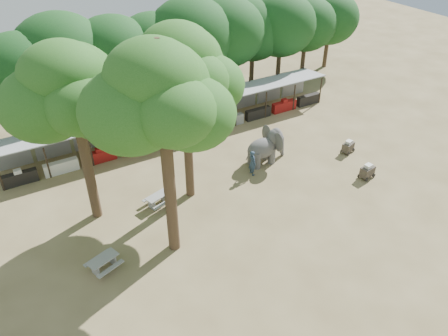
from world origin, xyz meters
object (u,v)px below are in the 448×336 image
handler (252,163)px  cart_front (367,171)px  elephant (266,147)px  picnic_table_far (158,199)px  picnic_table_near (103,262)px  cart_back (348,147)px  yard_tree_left (69,93)px  yard_tree_center (158,98)px  yard_tree_back (180,72)px

handler → cart_front: handler is taller
elephant → handler: (-1.78, -0.88, -0.32)m
picnic_table_far → cart_front: cart_front is taller
picnic_table_near → cart_back: 19.91m
elephant → cart_back: (6.16, -2.10, -0.77)m
elephant → cart_back: size_ratio=2.74×
yard_tree_left → cart_back: (18.90, -2.48, -7.69)m
yard_tree_center → elephant: (9.74, 4.62, -7.93)m
yard_tree_left → handler: 13.20m
yard_tree_left → picnic_table_near: bearing=-100.0°
yard_tree_back → handler: (4.96, -0.26, -7.59)m
handler → yard_tree_center: bearing=115.8°
yard_tree_center → picnic_table_far: size_ratio=6.45×
yard_tree_left → yard_tree_center: yard_tree_center is taller
yard_tree_back → cart_back: 15.27m
yard_tree_left → handler: yard_tree_left is taller
handler → picnic_table_far: handler is taller
yard_tree_left → cart_back: size_ratio=9.12×
handler → cart_back: bearing=-98.1°
elephant → picnic_table_far: size_ratio=1.77×
elephant → cart_front: 7.27m
yard_tree_back → cart_back: bearing=-6.5°
yard_tree_back → picnic_table_near: yard_tree_back is taller
yard_tree_back → yard_tree_center: bearing=-126.9°
yard_tree_center → picnic_table_near: size_ratio=5.97×
picnic_table_near → picnic_table_far: bearing=19.1°
yard_tree_center → elephant: yard_tree_center is taller
picnic_table_far → cart_back: cart_back is taller
picnic_table_far → cart_front: (13.89, -4.45, 0.03)m
handler → cart_back: 8.05m
handler → cart_front: (6.74, -4.39, -0.42)m
yard_tree_left → yard_tree_back: 6.09m
picnic_table_far → cart_back: size_ratio=1.54×
handler → picnic_table_far: 7.17m
yard_tree_left → elephant: size_ratio=3.33×
picnic_table_near → picnic_table_far: picnic_table_near is taller
cart_front → yard_tree_left: bearing=153.8°
yard_tree_left → yard_tree_center: size_ratio=0.92×
yard_tree_back → picnic_table_far: size_ratio=6.08×
yard_tree_left → cart_front: 20.10m
yard_tree_center → cart_front: yard_tree_center is taller
handler → picnic_table_near: handler is taller
yard_tree_center → picnic_table_near: bearing=178.2°
yard_tree_left → elephant: 14.51m
yard_tree_center → picnic_table_near: yard_tree_center is taller
cart_front → cart_back: 3.39m
picnic_table_far → yard_tree_back: bearing=-12.2°
yard_tree_left → picnic_table_far: bearing=-17.4°
yard_tree_center → handler: (7.96, 3.74, -8.26)m
yard_tree_back → elephant: (6.74, 0.62, -7.27)m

